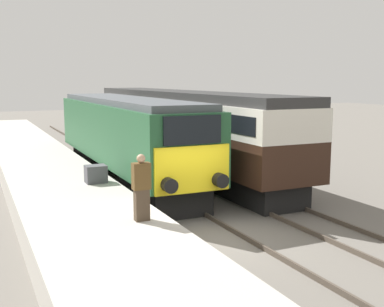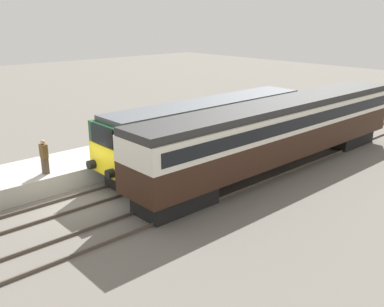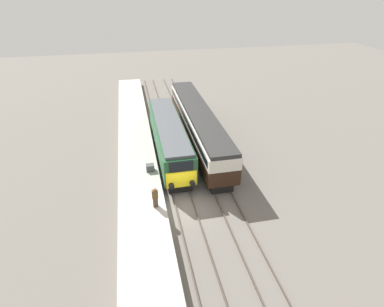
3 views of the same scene
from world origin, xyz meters
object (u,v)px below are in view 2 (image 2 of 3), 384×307
at_px(locomotive, 210,129).
at_px(luggage_crate, 131,147).
at_px(passenger_carriage, 281,129).
at_px(person_on_platform, 44,157).

xyz_separation_m(locomotive, luggage_crate, (-2.26, -3.91, -0.83)).
distance_m(locomotive, passenger_carriage, 3.99).
bearing_deg(luggage_crate, passenger_carriage, 46.55).
distance_m(passenger_carriage, person_on_platform, 12.30).
relative_size(locomotive, luggage_crate, 20.40).
bearing_deg(luggage_crate, person_on_platform, -90.28).
bearing_deg(person_on_platform, luggage_crate, 89.72).
relative_size(person_on_platform, luggage_crate, 2.41).
height_order(locomotive, luggage_crate, locomotive).
bearing_deg(passenger_carriage, luggage_crate, -133.45).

